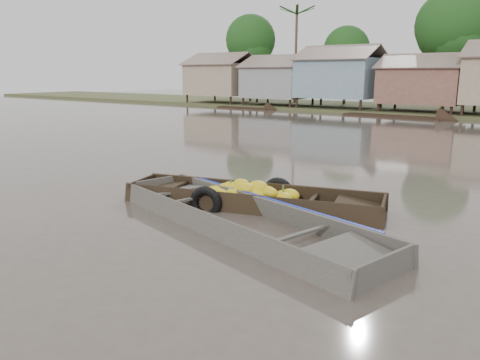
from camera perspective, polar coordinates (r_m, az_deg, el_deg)
The scene contains 3 objects.
ground at distance 10.35m, azimuth -1.64°, elevation -4.69°, with size 120.00×120.00×0.00m, color #4D443B.
banana_boat at distance 11.26m, azimuth 1.00°, elevation -2.20°, with size 6.37×3.07×0.86m.
viewer_boat at distance 9.80m, azimuth 0.12°, elevation -5.40°, with size 7.28×3.58×0.57m.
Camera 1 is at (5.99, -7.84, 3.13)m, focal length 35.00 mm.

